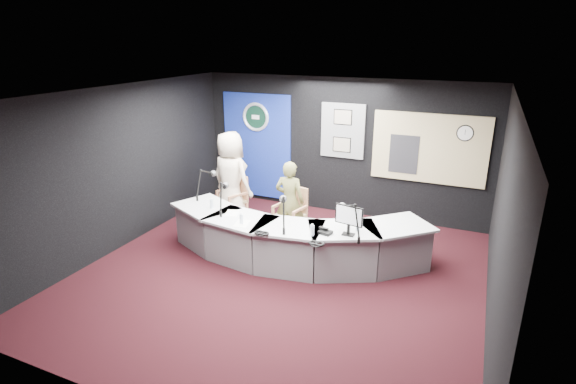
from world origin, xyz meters
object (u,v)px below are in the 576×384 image
at_px(armchair_left, 232,202).
at_px(person_man, 231,178).
at_px(broadcast_desk, 290,239).
at_px(person_woman, 290,201).
at_px(armchair_right, 290,215).

height_order(armchair_left, person_man, person_man).
height_order(broadcast_desk, person_woman, person_woman).
distance_m(armchair_right, person_woman, 0.28).
bearing_deg(armchair_right, armchair_left, -178.44).
height_order(armchair_right, person_woman, person_woman).
height_order(broadcast_desk, armchair_left, armchair_left).
distance_m(broadcast_desk, person_woman, 0.91).
distance_m(broadcast_desk, person_man, 2.07).
bearing_deg(armchair_right, person_woman, 0.00).
relative_size(broadcast_desk, person_man, 2.44).
bearing_deg(armchair_left, person_man, 0.00).
bearing_deg(broadcast_desk, armchair_right, 114.22).
relative_size(armchair_left, person_woman, 0.58).
relative_size(armchair_right, person_man, 0.50).
bearing_deg(armchair_left, broadcast_desk, -3.52).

